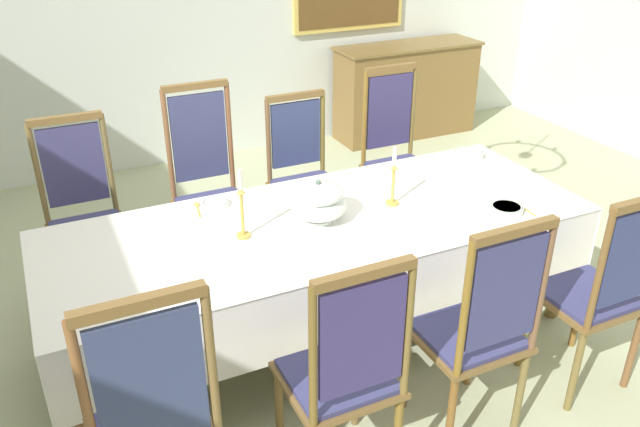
# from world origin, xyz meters

# --- Properties ---
(ground) EXTENTS (7.57, 5.71, 0.04)m
(ground) POSITION_xyz_m (0.00, 0.00, -0.02)
(ground) COLOR #A9B08A
(dining_table) EXTENTS (2.81, 1.04, 0.73)m
(dining_table) POSITION_xyz_m (0.00, -0.04, 0.66)
(dining_table) COLOR brown
(dining_table) RESTS_ON ground
(tablecloth) EXTENTS (2.83, 1.06, 0.38)m
(tablecloth) POSITION_xyz_m (0.00, -0.04, 0.64)
(tablecloth) COLOR white
(tablecloth) RESTS_ON dining_table
(chair_south_a) EXTENTS (0.44, 0.42, 1.22)m
(chair_south_a) POSITION_xyz_m (-1.08, -0.97, 0.61)
(chair_south_a) COLOR brown
(chair_south_a) RESTS_ON ground
(chair_north_a) EXTENTS (0.44, 0.42, 1.13)m
(chair_north_a) POSITION_xyz_m (-1.08, 0.89, 0.58)
(chair_north_a) COLOR brown
(chair_north_a) RESTS_ON ground
(chair_south_b) EXTENTS (0.44, 0.42, 1.12)m
(chair_south_b) POSITION_xyz_m (-0.34, -0.96, 0.58)
(chair_south_b) COLOR brown
(chair_south_b) RESTS_ON ground
(chair_north_b) EXTENTS (0.44, 0.42, 1.23)m
(chair_north_b) POSITION_xyz_m (-0.34, 0.89, 0.61)
(chair_north_b) COLOR brown
(chair_north_b) RESTS_ON ground
(chair_south_c) EXTENTS (0.44, 0.42, 1.13)m
(chair_south_c) POSITION_xyz_m (0.31, -0.96, 0.58)
(chair_south_c) COLOR brown
(chair_south_c) RESTS_ON ground
(chair_north_c) EXTENTS (0.44, 0.42, 1.08)m
(chair_north_c) POSITION_xyz_m (0.31, 0.88, 0.57)
(chair_north_c) COLOR brown
(chair_north_c) RESTS_ON ground
(chair_south_d) EXTENTS (0.44, 0.42, 1.11)m
(chair_south_d) POSITION_xyz_m (1.02, -0.96, 0.57)
(chair_south_d) COLOR brown
(chair_south_d) RESTS_ON ground
(chair_north_d) EXTENTS (0.44, 0.42, 1.19)m
(chair_north_d) POSITION_xyz_m (1.02, 0.89, 0.60)
(chair_north_d) COLOR brown
(chair_north_d) RESTS_ON ground
(soup_tureen) EXTENTS (0.28, 0.28, 0.23)m
(soup_tureen) POSITION_xyz_m (-0.02, -0.04, 0.84)
(soup_tureen) COLOR silver
(soup_tureen) RESTS_ON tablecloth
(candlestick_west) EXTENTS (0.07, 0.07, 0.36)m
(candlestick_west) POSITION_xyz_m (-0.42, -0.04, 0.88)
(candlestick_west) COLOR gold
(candlestick_west) RESTS_ON tablecloth
(candlestick_east) EXTENTS (0.07, 0.07, 0.33)m
(candlestick_east) POSITION_xyz_m (0.42, -0.04, 0.86)
(candlestick_east) COLOR gold
(candlestick_east) RESTS_ON tablecloth
(bowl_near_left) EXTENTS (0.14, 0.14, 0.03)m
(bowl_near_left) POSITION_xyz_m (-0.44, 0.35, 0.75)
(bowl_near_left) COLOR silver
(bowl_near_left) RESTS_ON tablecloth
(bowl_near_right) EXTENTS (0.18, 0.18, 0.04)m
(bowl_near_right) POSITION_xyz_m (0.92, -0.38, 0.76)
(bowl_near_right) COLOR silver
(bowl_near_right) RESTS_ON tablecloth
(bowl_far_left) EXTENTS (0.18, 0.18, 0.04)m
(bowl_far_left) POSITION_xyz_m (1.21, 0.33, 0.76)
(bowl_far_left) COLOR silver
(bowl_far_left) RESTS_ON tablecloth
(spoon_primary) EXTENTS (0.05, 0.18, 0.01)m
(spoon_primary) POSITION_xyz_m (-0.54, 0.38, 0.74)
(spoon_primary) COLOR gold
(spoon_primary) RESTS_ON tablecloth
(spoon_secondary) EXTENTS (0.04, 0.18, 0.01)m
(spoon_secondary) POSITION_xyz_m (1.04, -0.35, 0.74)
(spoon_secondary) COLOR gold
(spoon_secondary) RESTS_ON tablecloth
(sideboard) EXTENTS (1.44, 0.48, 0.90)m
(sideboard) POSITION_xyz_m (2.17, 2.58, 0.45)
(sideboard) COLOR brown
(sideboard) RESTS_ON ground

